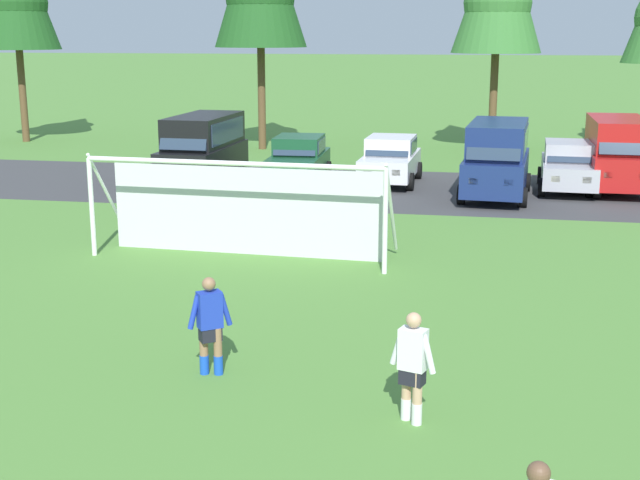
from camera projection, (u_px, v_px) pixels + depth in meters
ground_plane at (308, 278)px, 19.60m from camera, size 400.00×400.00×0.00m
parking_lot_strip at (373, 189)px, 30.73m from camera, size 52.00×8.40×0.01m
soccer_goal at (243, 205)px, 21.21m from camera, size 7.50×2.29×2.57m
player_striker_near at (210, 326)px, 13.90m from camera, size 0.69×0.44×1.64m
player_defender_far at (412, 368)px, 12.18m from camera, size 0.70×0.39×1.64m
parked_car_slot_far_left at (203, 148)px, 31.24m from camera, size 2.32×4.86×2.52m
parked_car_slot_left at (299, 159)px, 31.72m from camera, size 2.17×4.27×1.72m
parked_car_slot_center_left at (390, 160)px, 31.60m from camera, size 2.15×4.26×1.72m
parked_car_slot_center at (497, 158)px, 28.86m from camera, size 2.48×4.94×2.52m
parked_car_slot_center_right at (569, 166)px, 30.10m from camera, size 2.20×4.28×1.72m
parked_car_slot_right at (617, 152)px, 30.11m from camera, size 2.25×4.83×2.52m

